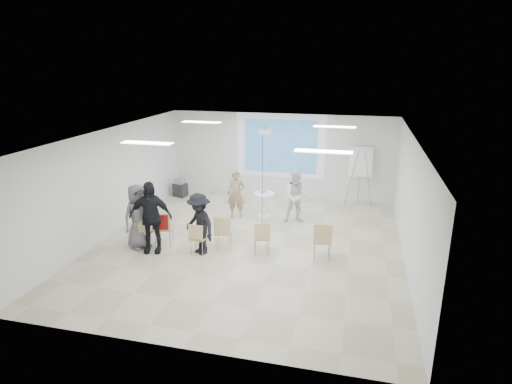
% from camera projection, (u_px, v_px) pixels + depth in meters
% --- Properties ---
extents(floor, '(8.00, 9.00, 0.10)m').
position_uv_depth(floor, '(249.00, 246.00, 11.59)').
color(floor, beige).
rests_on(floor, ground).
extents(ceiling, '(8.00, 9.00, 0.10)m').
position_uv_depth(ceiling, '(248.00, 132.00, 10.67)').
color(ceiling, white).
rests_on(ceiling, wall_back).
extents(wall_back, '(8.00, 0.10, 3.00)m').
position_uv_depth(wall_back, '(281.00, 155.00, 15.35)').
color(wall_back, silver).
rests_on(wall_back, floor).
extents(wall_left, '(0.10, 9.00, 3.00)m').
position_uv_depth(wall_left, '(110.00, 182.00, 12.04)').
color(wall_left, silver).
rests_on(wall_left, floor).
extents(wall_right, '(0.10, 9.00, 3.00)m').
position_uv_depth(wall_right, '(412.00, 204.00, 10.21)').
color(wall_right, silver).
rests_on(wall_right, floor).
extents(projection_halo, '(3.20, 0.01, 2.30)m').
position_uv_depth(projection_halo, '(281.00, 146.00, 15.19)').
color(projection_halo, silver).
rests_on(projection_halo, wall_back).
extents(projection_image, '(2.60, 0.01, 1.90)m').
position_uv_depth(projection_image, '(280.00, 146.00, 15.17)').
color(projection_image, teal).
rests_on(projection_image, wall_back).
extents(pedestal_table, '(0.88, 0.88, 0.82)m').
position_uv_depth(pedestal_table, '(264.00, 204.00, 13.44)').
color(pedestal_table, white).
rests_on(pedestal_table, floor).
extents(player_left, '(0.69, 0.53, 1.73)m').
position_uv_depth(player_left, '(236.00, 191.00, 13.34)').
color(player_left, '#9D8860').
rests_on(player_left, floor).
extents(player_right, '(1.03, 0.90, 1.82)m').
position_uv_depth(player_right, '(297.00, 194.00, 12.95)').
color(player_right, white).
rests_on(player_right, floor).
extents(controller_left, '(0.06, 0.13, 0.04)m').
position_uv_depth(controller_left, '(244.00, 181.00, 13.45)').
color(controller_left, silver).
rests_on(controller_left, player_left).
extents(controller_right, '(0.07, 0.13, 0.04)m').
position_uv_depth(controller_right, '(293.00, 181.00, 13.13)').
color(controller_right, silver).
rests_on(controller_right, player_right).
extents(chair_far_left, '(0.44, 0.47, 0.89)m').
position_uv_depth(chair_far_left, '(145.00, 229.00, 11.24)').
color(chair_far_left, tan).
rests_on(chair_far_left, floor).
extents(chair_left_mid, '(0.52, 0.55, 0.93)m').
position_uv_depth(chair_left_mid, '(164.00, 226.00, 11.37)').
color(chair_left_mid, tan).
rests_on(chair_left_mid, floor).
extents(chair_left_inner, '(0.40, 0.43, 0.83)m').
position_uv_depth(chair_left_inner, '(198.00, 236.00, 10.88)').
color(chair_left_inner, '#D1BA79').
rests_on(chair_left_inner, floor).
extents(chair_center, '(0.48, 0.50, 0.91)m').
position_uv_depth(chair_center, '(223.00, 230.00, 11.15)').
color(chair_center, tan).
rests_on(chair_center, floor).
extents(chair_right_inner, '(0.54, 0.55, 0.88)m').
position_uv_depth(chair_right_inner, '(262.00, 235.00, 10.86)').
color(chair_right_inner, tan).
rests_on(chair_right_inner, floor).
extents(chair_right_far, '(0.51, 0.54, 0.98)m').
position_uv_depth(chair_right_far, '(322.00, 238.00, 10.53)').
color(chair_right_far, tan).
rests_on(chair_right_far, floor).
extents(red_jacket, '(0.43, 0.18, 0.40)m').
position_uv_depth(red_jacket, '(160.00, 222.00, 11.20)').
color(red_jacket, '#AD1A15').
rests_on(red_jacket, chair_left_mid).
extents(laptop, '(0.31, 0.23, 0.02)m').
position_uv_depth(laptop, '(199.00, 236.00, 10.98)').
color(laptop, black).
rests_on(laptop, chair_left_inner).
extents(audience_left, '(1.39, 1.00, 2.17)m').
position_uv_depth(audience_left, '(150.00, 212.00, 10.86)').
color(audience_left, black).
rests_on(audience_left, floor).
extents(audience_mid, '(1.34, 1.20, 1.82)m').
position_uv_depth(audience_mid, '(199.00, 220.00, 10.81)').
color(audience_mid, black).
rests_on(audience_mid, floor).
extents(audience_outer, '(1.04, 1.14, 1.95)m').
position_uv_depth(audience_outer, '(138.00, 213.00, 11.13)').
color(audience_outer, '#5E5E64').
rests_on(audience_outer, floor).
extents(flipchart_easel, '(0.91, 0.68, 2.10)m').
position_uv_depth(flipchart_easel, '(361.00, 161.00, 14.25)').
color(flipchart_easel, '#95979D').
rests_on(flipchart_easel, floor).
extents(av_cart, '(0.53, 0.46, 0.68)m').
position_uv_depth(av_cart, '(180.00, 188.00, 15.59)').
color(av_cart, black).
rests_on(av_cart, floor).
extents(ceiling_projector, '(0.30, 0.25, 3.00)m').
position_uv_depth(ceiling_projector, '(265.00, 137.00, 12.14)').
color(ceiling_projector, white).
rests_on(ceiling_projector, ceiling).
extents(fluor_panel_nw, '(1.20, 0.30, 0.02)m').
position_uv_depth(fluor_panel_nw, '(202.00, 122.00, 13.00)').
color(fluor_panel_nw, white).
rests_on(fluor_panel_nw, ceiling).
extents(fluor_panel_ne, '(1.20, 0.30, 0.02)m').
position_uv_depth(fluor_panel_ne, '(335.00, 127.00, 12.10)').
color(fluor_panel_ne, white).
rests_on(fluor_panel_ne, ceiling).
extents(fluor_panel_sw, '(1.20, 0.30, 0.02)m').
position_uv_depth(fluor_panel_sw, '(147.00, 143.00, 9.75)').
color(fluor_panel_sw, white).
rests_on(fluor_panel_sw, ceiling).
extents(fluor_panel_se, '(1.20, 0.30, 0.02)m').
position_uv_depth(fluor_panel_se, '(323.00, 151.00, 8.85)').
color(fluor_panel_se, white).
rests_on(fluor_panel_se, ceiling).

